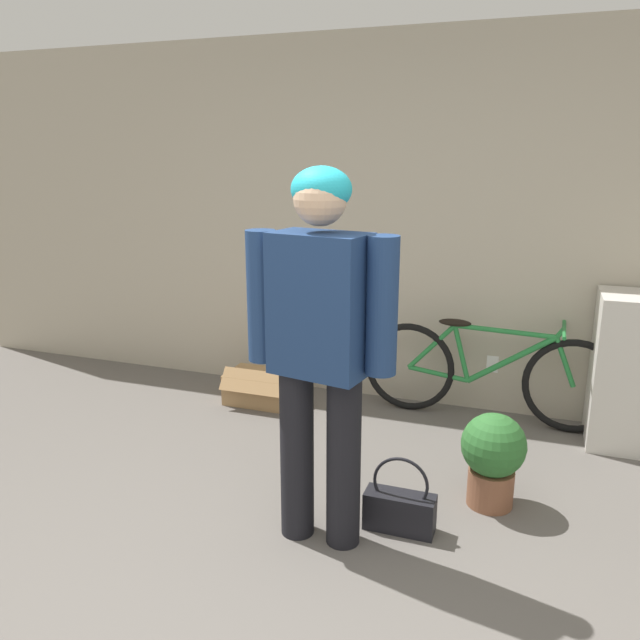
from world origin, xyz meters
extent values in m
cube|color=#B7AD99|center=(0.00, 2.76, 1.30)|extent=(8.00, 0.06, 2.60)
cube|color=white|center=(0.55, 2.73, 0.35)|extent=(0.08, 0.01, 0.12)
cylinder|color=black|center=(-0.20, 0.88, 0.42)|extent=(0.16, 0.16, 0.84)
cylinder|color=black|center=(0.03, 0.88, 0.42)|extent=(0.16, 0.16, 0.84)
cube|color=navy|center=(-0.09, 0.88, 1.15)|extent=(0.46, 0.32, 0.63)
cylinder|color=navy|center=(-0.37, 0.88, 1.17)|extent=(0.14, 0.14, 0.60)
cylinder|color=navy|center=(0.19, 0.88, 1.17)|extent=(0.14, 0.14, 0.60)
sphere|color=#DBB28E|center=(-0.09, 0.88, 1.61)|extent=(0.23, 0.23, 0.23)
ellipsoid|color=#23B7CC|center=(-0.09, 0.89, 1.65)|extent=(0.26, 0.24, 0.19)
torus|color=black|center=(-0.01, 2.55, 0.32)|extent=(0.64, 0.06, 0.64)
torus|color=black|center=(1.08, 2.53, 0.32)|extent=(0.64, 0.06, 0.64)
cylinder|color=#237A38|center=(0.20, 2.54, 0.30)|extent=(0.42, 0.04, 0.08)
cylinder|color=#237A38|center=(0.14, 2.55, 0.49)|extent=(0.33, 0.04, 0.36)
cylinder|color=#237A38|center=(0.35, 2.54, 0.47)|extent=(0.14, 0.04, 0.39)
cylinder|color=#237A38|center=(0.68, 2.53, 0.46)|extent=(0.57, 0.05, 0.40)
cylinder|color=#237A38|center=(0.62, 2.54, 0.65)|extent=(0.65, 0.05, 0.05)
cylinder|color=#237A38|center=(1.01, 2.53, 0.48)|extent=(0.16, 0.04, 0.33)
cylinder|color=#237A38|center=(0.97, 2.53, 0.67)|extent=(0.07, 0.04, 0.08)
cylinder|color=#237A38|center=(0.99, 2.53, 0.70)|extent=(0.03, 0.46, 0.02)
ellipsoid|color=black|center=(0.30, 2.54, 0.68)|extent=(0.22, 0.08, 0.05)
cube|color=black|center=(0.26, 1.06, 0.10)|extent=(0.34, 0.13, 0.19)
torus|color=black|center=(0.26, 1.06, 0.25)|extent=(0.27, 0.02, 0.27)
cube|color=#A87F51|center=(-1.04, 2.32, 0.11)|extent=(0.54, 0.33, 0.23)
cube|color=#A87F51|center=(-1.04, 2.16, 0.22)|extent=(0.51, 0.12, 0.15)
cylinder|color=brown|center=(0.66, 1.44, 0.10)|extent=(0.24, 0.24, 0.20)
sphere|color=#2D6B2D|center=(0.66, 1.44, 0.34)|extent=(0.33, 0.33, 0.33)
camera|label=1|loc=(0.80, -1.61, 1.79)|focal=35.00mm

